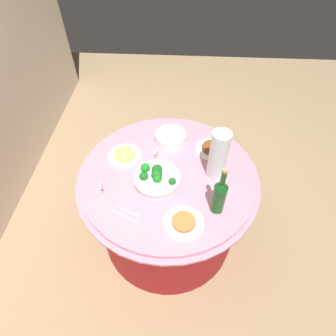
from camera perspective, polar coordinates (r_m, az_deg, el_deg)
The scene contains 12 objects.
ground_plane at distance 2.38m, azimuth 0.00°, elevation -12.67°, with size 6.00×6.00×0.00m, color #9E7F5B.
buffet_table at distance 2.06m, azimuth 0.00°, elevation -7.65°, with size 1.16×1.16×0.74m.
broccoli_bowl at distance 1.69m, azimuth -2.36°, elevation -2.14°, with size 0.28×0.28×0.11m.
plate_stack at distance 1.95m, azimuth 0.60°, elevation 6.24°, with size 0.21×0.21×0.06m.
wine_bottle at distance 1.53m, azimuth 10.40°, elevation -5.49°, with size 0.07×0.07×0.34m.
decorative_fruit_vase at distance 1.67m, azimuth 10.08°, elevation 2.11°, with size 0.11×0.11×0.34m.
serving_tongs at distance 1.60m, azimuth -8.31°, elevation -9.30°, with size 0.10×0.16×0.01m.
food_plate_noodles at distance 1.88m, azimuth -8.80°, elevation 2.65°, with size 0.22×0.22×0.04m.
food_plate_stir_fry at distance 1.92m, azimuth 8.88°, elevation 3.89°, with size 0.22×0.22×0.04m.
food_plate_peanuts at distance 1.55m, azimuth 3.19°, elevation -11.00°, with size 0.22×0.22×0.03m.
label_placard_front at distance 1.70m, azimuth -13.38°, elevation -4.06°, with size 0.05×0.03×0.05m.
label_placard_mid at distance 1.84m, azimuth -2.42°, elevation 2.76°, with size 0.05×0.02×0.05m.
Camera 1 is at (-1.14, -0.07, 2.09)m, focal length 30.05 mm.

